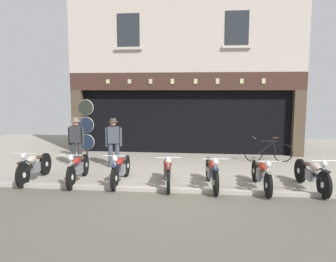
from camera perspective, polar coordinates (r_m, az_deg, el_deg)
The scene contains 14 objects.
ground at distance 7.50m, azimuth -0.08°, elevation -13.43°, with size 21.41×22.00×0.18m.
shop_facade at distance 14.98m, azimuth 3.28°, elevation 4.08°, with size 9.71×4.42×6.78m.
motorcycle_far_left at distance 10.14m, azimuth -22.40°, elevation -5.70°, with size 0.62×2.00×0.94m.
motorcycle_left at distance 9.59m, azimuth -15.50°, elevation -6.17°, with size 0.62×2.10×0.92m.
motorcycle_center_left at distance 9.26m, azimuth -8.29°, elevation -6.47°, with size 0.62×2.09×0.92m.
motorcycle_center at distance 8.88m, azimuth -0.10°, elevation -6.98°, with size 0.62×1.97×0.93m.
motorcycle_center_right at distance 8.82m, azimuth 7.73°, elevation -7.12°, with size 0.62×2.04×0.93m.
motorcycle_right at distance 8.94m, azimuth 16.10°, elevation -7.24°, with size 0.62×2.04×0.91m.
motorcycle_far_right at distance 9.33m, azimuth 23.92°, elevation -6.88°, with size 0.62×2.05×0.93m.
salesman_left at distance 11.48m, azimuth -15.82°, elevation -1.44°, with size 0.56×0.36×1.67m.
shopkeeper_center at distance 11.12m, azimuth -9.52°, elevation -1.63°, with size 0.55×0.34×1.66m.
tyre_sign_pole at distance 12.12m, azimuth -14.17°, elevation 0.95°, with size 0.58×0.06×2.29m.
advert_board_near at distance 13.48m, azimuth 12.36°, elevation 2.59°, with size 0.66×0.03×0.92m.
leaning_bicycle at distance 12.42m, azimuth 17.26°, elevation -3.50°, with size 1.75×0.50×0.93m.
Camera 1 is at (0.77, -7.96, 2.60)m, focal length 34.71 mm.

